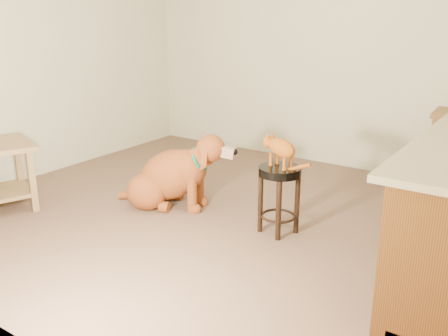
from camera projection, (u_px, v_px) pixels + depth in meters
The scene contains 5 objects.
floor at pixel (219, 216), 4.32m from camera, with size 4.50×4.00×0.01m, color brown.
room_shell at pixel (218, 14), 3.82m from camera, with size 4.54×4.04×2.62m.
padded_stool at pixel (279, 186), 3.90m from camera, with size 0.35×0.35×0.55m.
golden_retriever at pixel (172, 177), 4.48m from camera, with size 1.13×0.68×0.74m.
tabby_kitten at pixel (280, 148), 3.81m from camera, with size 0.44×0.20×0.27m.
Camera 1 is at (2.29, -3.27, 1.70)m, focal length 40.00 mm.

